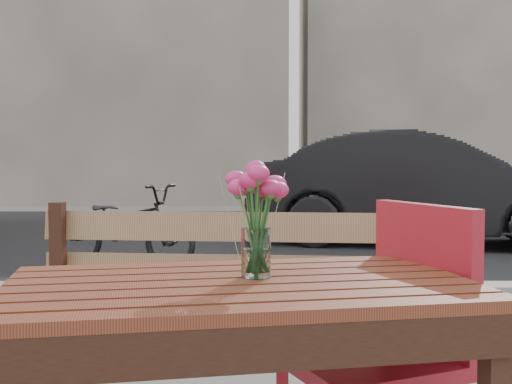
# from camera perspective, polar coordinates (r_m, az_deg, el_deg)

# --- Properties ---
(street) EXTENTS (30.00, 8.12, 0.12)m
(street) POSITION_cam_1_polar(r_m,az_deg,el_deg) (6.88, -2.22, -5.58)
(street) COLOR black
(street) RESTS_ON ground
(backdrop_buildings) EXTENTS (15.50, 4.00, 8.00)m
(backdrop_buildings) POSITION_cam_1_polar(r_m,az_deg,el_deg) (16.33, -0.39, 11.98)
(backdrop_buildings) COLOR slate
(backdrop_buildings) RESTS_ON ground
(main_table) EXTENTS (1.31, 0.91, 0.74)m
(main_table) POSITION_cam_1_polar(r_m,az_deg,el_deg) (1.70, -1.40, -11.94)
(main_table) COLOR #592917
(main_table) RESTS_ON ground
(main_bench) EXTENTS (1.49, 0.57, 0.91)m
(main_bench) POSITION_cam_1_polar(r_m,az_deg,el_deg) (2.42, -2.95, -9.12)
(main_bench) COLOR #8E6649
(main_bench) RESTS_ON ground
(red_chair) EXTENTS (0.60, 0.60, 0.92)m
(red_chair) POSITION_cam_1_polar(r_m,az_deg,el_deg) (2.00, 11.91, -12.27)
(red_chair) COLOR #B01E2C
(red_chair) RESTS_ON ground
(main_vase) EXTENTS (0.17, 0.17, 0.31)m
(main_vase) POSITION_cam_1_polar(r_m,az_deg,el_deg) (1.70, 0.00, -1.17)
(main_vase) COLOR white
(main_vase) RESTS_ON main_table
(parked_car) EXTENTS (4.43, 2.41, 1.38)m
(parked_car) POSITION_cam_1_polar(r_m,az_deg,el_deg) (8.14, 14.75, 0.33)
(parked_car) COLOR black
(parked_car) RESTS_ON ground
(bicycle) EXTENTS (1.64, 1.07, 0.82)m
(bicycle) POSITION_cam_1_polar(r_m,az_deg,el_deg) (6.34, -11.68, -2.93)
(bicycle) COLOR black
(bicycle) RESTS_ON ground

